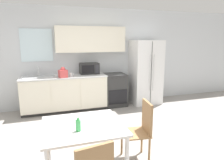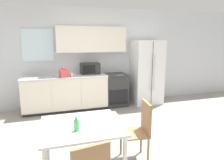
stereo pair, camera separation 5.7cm
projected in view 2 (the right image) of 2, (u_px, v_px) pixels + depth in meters
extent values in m
plane|color=gray|center=(104.00, 145.00, 3.55)|extent=(12.00, 12.00, 0.00)
cube|color=silver|center=(82.00, 58.00, 5.55)|extent=(12.00, 0.06, 2.70)
cube|color=silver|center=(38.00, 45.00, 5.12)|extent=(0.78, 0.04, 0.83)
cube|color=silver|center=(92.00, 39.00, 5.34)|extent=(1.86, 0.32, 0.67)
cube|color=#333333|center=(66.00, 108.00, 5.37)|extent=(2.14, 0.57, 0.08)
cube|color=silver|center=(66.00, 92.00, 5.26)|extent=(2.14, 0.63, 0.81)
cube|color=silver|center=(36.00, 98.00, 4.75)|extent=(0.69, 0.01, 0.79)
cube|color=silver|center=(67.00, 95.00, 4.96)|extent=(0.69, 0.01, 0.79)
cube|color=silver|center=(95.00, 93.00, 5.16)|extent=(0.69, 0.01, 0.79)
cube|color=silver|center=(65.00, 76.00, 5.17)|extent=(2.16, 0.65, 0.03)
cube|color=#2D2D2D|center=(115.00, 90.00, 5.67)|extent=(0.60, 0.60, 0.90)
cube|color=black|center=(119.00, 97.00, 5.41)|extent=(0.52, 0.01, 0.40)
cylinder|color=#262626|center=(113.00, 78.00, 5.25)|extent=(0.03, 0.02, 0.03)
cylinder|color=#262626|center=(117.00, 78.00, 5.28)|extent=(0.03, 0.02, 0.03)
cylinder|color=#262626|center=(121.00, 78.00, 5.31)|extent=(0.03, 0.02, 0.03)
cylinder|color=#262626|center=(125.00, 77.00, 5.35)|extent=(0.03, 0.02, 0.03)
cube|color=white|center=(146.00, 72.00, 5.80)|extent=(0.83, 0.69, 1.83)
cube|color=#3F3F3F|center=(152.00, 74.00, 5.47)|extent=(0.01, 0.01, 1.77)
cylinder|color=silver|center=(151.00, 73.00, 5.43)|extent=(0.02, 0.02, 1.01)
cylinder|color=silver|center=(154.00, 73.00, 5.46)|extent=(0.02, 0.02, 1.01)
cube|color=#B7BABC|center=(39.00, 77.00, 4.99)|extent=(0.75, 0.40, 0.02)
cylinder|color=silver|center=(39.00, 71.00, 5.12)|extent=(0.02, 0.02, 0.22)
cylinder|color=silver|center=(39.00, 68.00, 5.03)|extent=(0.02, 0.14, 0.02)
cube|color=#282828|center=(90.00, 68.00, 5.46)|extent=(0.52, 0.30, 0.30)
cube|color=black|center=(89.00, 69.00, 5.30)|extent=(0.33, 0.01, 0.22)
cube|color=#2D2D33|center=(98.00, 69.00, 5.37)|extent=(0.10, 0.01, 0.24)
cylinder|color=white|center=(72.00, 75.00, 5.08)|extent=(0.08, 0.08, 0.09)
torus|color=white|center=(74.00, 74.00, 5.09)|extent=(0.02, 0.07, 0.07)
cube|color=#D14C4C|center=(64.00, 74.00, 4.96)|extent=(0.24, 0.22, 0.19)
sphere|color=#D14C4C|center=(64.00, 69.00, 4.94)|extent=(0.14, 0.14, 0.11)
cube|color=white|center=(82.00, 126.00, 2.68)|extent=(1.06, 0.95, 0.03)
cylinder|color=white|center=(47.00, 141.00, 3.01)|extent=(0.06, 0.06, 0.69)
cylinder|color=white|center=(107.00, 133.00, 3.27)|extent=(0.06, 0.06, 0.69)
cube|color=#997047|center=(134.00, 133.00, 3.04)|extent=(0.45, 0.45, 0.02)
cube|color=#997047|center=(146.00, 117.00, 3.03)|extent=(0.08, 0.37, 0.48)
cylinder|color=#997047|center=(126.00, 154.00, 2.90)|extent=(0.03, 0.03, 0.43)
cylinder|color=#997047|center=(121.00, 142.00, 3.22)|extent=(0.03, 0.03, 0.43)
cylinder|color=#997047|center=(148.00, 152.00, 2.95)|extent=(0.03, 0.03, 0.43)
cylinder|color=#997047|center=(141.00, 140.00, 3.28)|extent=(0.03, 0.03, 0.43)
cylinder|color=#3FB259|center=(76.00, 125.00, 2.49)|extent=(0.07, 0.07, 0.14)
cylinder|color=#3FB259|center=(76.00, 119.00, 2.47)|extent=(0.03, 0.03, 0.03)
cylinder|color=white|center=(76.00, 117.00, 2.47)|extent=(0.04, 0.04, 0.02)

